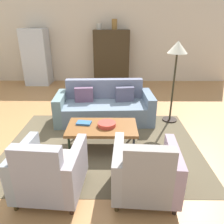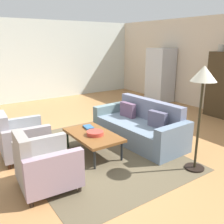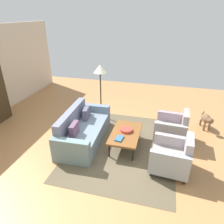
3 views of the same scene
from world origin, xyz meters
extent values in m
plane|color=#AD7847|center=(0.00, 0.00, 0.00)|extent=(11.28, 11.28, 0.00)
cube|color=beige|center=(0.00, 4.12, 1.40)|extent=(9.40, 0.12, 2.80)
cube|color=silver|center=(-4.70, 0.00, 1.40)|extent=(0.12, 8.24, 2.80)
cube|color=brown|center=(0.39, -0.44, 0.00)|extent=(3.40, 2.60, 0.01)
cube|color=slate|center=(0.39, 0.61, 0.21)|extent=(1.78, 0.98, 0.42)
cube|color=slate|center=(0.37, 0.97, 0.43)|extent=(1.75, 0.26, 0.86)
cube|color=slate|center=(1.35, 0.66, 0.31)|extent=(0.22, 0.91, 0.62)
cube|color=slate|center=(-0.57, 0.57, 0.31)|extent=(0.22, 0.91, 0.62)
cube|color=#504E64|center=(0.83, 0.73, 0.58)|extent=(0.41, 0.18, 0.32)
cube|color=#60455D|center=(-0.07, 0.69, 0.58)|extent=(0.41, 0.15, 0.32)
cylinder|color=black|center=(-0.14, -0.21, 0.18)|extent=(0.04, 0.04, 0.36)
cylinder|color=black|center=(0.92, -0.21, 0.18)|extent=(0.04, 0.04, 0.36)
cylinder|color=black|center=(-0.14, -0.77, 0.18)|extent=(0.04, 0.04, 0.36)
cylinder|color=#262828|center=(0.92, -0.77, 0.18)|extent=(0.04, 0.04, 0.36)
cube|color=brown|center=(0.39, -0.49, 0.38)|extent=(1.20, 0.70, 0.05)
cylinder|color=#312522|center=(-0.53, -1.22, 0.05)|extent=(0.05, 0.05, 0.10)
cylinder|color=#332715|center=(0.15, -1.27, 0.05)|extent=(0.05, 0.05, 0.10)
cylinder|color=#3A2D13|center=(-0.58, -1.90, 0.05)|extent=(0.05, 0.05, 0.10)
cylinder|color=#361F14|center=(0.10, -1.95, 0.05)|extent=(0.05, 0.05, 0.10)
cube|color=gray|center=(-0.21, -1.59, 0.25)|extent=(0.62, 0.84, 0.30)
cube|color=#949098|center=(-0.24, -1.92, 0.49)|extent=(0.57, 0.18, 0.78)
cube|color=gray|center=(-0.55, -1.56, 0.38)|extent=(0.18, 0.81, 0.56)
cube|color=gray|center=(0.13, -1.61, 0.38)|extent=(0.18, 0.81, 0.56)
cylinder|color=black|center=(0.67, -1.23, 0.05)|extent=(0.05, 0.05, 0.10)
cylinder|color=#362B22|center=(1.35, -1.27, 0.05)|extent=(0.05, 0.05, 0.10)
cylinder|color=#392A13|center=(0.63, -1.90, 0.05)|extent=(0.05, 0.05, 0.10)
cylinder|color=black|center=(1.30, -1.95, 0.05)|extent=(0.05, 0.05, 0.10)
cube|color=gray|center=(0.99, -1.59, 0.25)|extent=(0.61, 0.83, 0.30)
cube|color=gray|center=(0.97, -1.92, 0.49)|extent=(0.57, 0.18, 0.78)
cube|color=gray|center=(0.65, -1.57, 0.38)|extent=(0.17, 0.81, 0.56)
cube|color=gray|center=(1.33, -1.61, 0.38)|extent=(0.17, 0.81, 0.56)
cylinder|color=#BC3B2F|center=(0.47, -0.49, 0.44)|extent=(0.31, 0.31, 0.07)
cube|color=#2C5A8B|center=(0.06, -0.40, 0.42)|extent=(0.27, 0.19, 0.03)
cylinder|color=#ABA494|center=(0.10, 3.77, 1.90)|extent=(0.17, 0.17, 0.19)
cube|color=#B7BABF|center=(-2.04, 3.67, 0.93)|extent=(0.80, 0.70, 1.85)
cylinder|color=#99999E|center=(-1.99, 4.04, 1.02)|extent=(0.02, 0.02, 0.70)
cylinder|color=black|center=(1.85, 0.63, 0.01)|extent=(0.32, 0.32, 0.03)
cylinder|color=#2A2617|center=(1.85, 0.63, 0.76)|extent=(0.04, 0.04, 1.45)
cone|color=silver|center=(1.85, 0.63, 1.60)|extent=(0.40, 0.40, 0.24)
camera|label=1|loc=(0.59, -3.82, 2.10)|focal=34.71mm
camera|label=2|loc=(4.16, -2.64, 2.07)|focal=39.66mm
camera|label=3|loc=(-3.90, -1.28, 3.12)|focal=32.60mm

